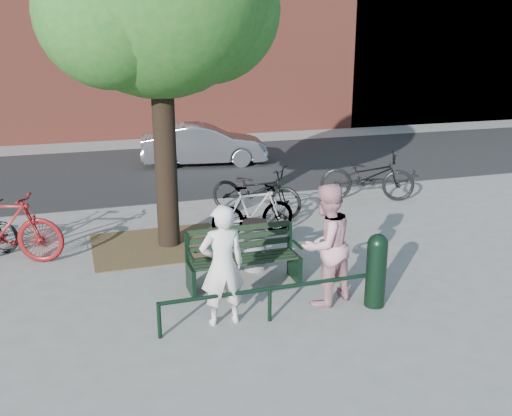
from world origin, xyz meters
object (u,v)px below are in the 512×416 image
object	(u,v)px
bollard	(376,268)
person_right	(326,245)
park_bench	(243,256)
person_left	(222,265)
bicycle_c	(256,191)
litter_bin	(255,245)
parked_car	(204,145)

from	to	relation	value
bollard	person_right	bearing A→B (deg)	153.23
park_bench	bollard	distance (m)	2.06
person_left	bollard	size ratio (longest dim) A/B	1.53
person_left	bicycle_c	distance (m)	4.92
person_right	bollard	world-z (taller)	person_right
person_right	bicycle_c	size ratio (longest dim) A/B	0.85
litter_bin	parked_car	world-z (taller)	parked_car
bollard	park_bench	bearing A→B (deg)	141.01
bollard	bicycle_c	size ratio (longest dim) A/B	0.52
bollard	parked_car	bearing A→B (deg)	91.19
person_left	bollard	world-z (taller)	person_left
litter_bin	parked_car	xyz separation A→B (m)	(1.02, 8.22, 0.19)
person_left	person_right	size ratio (longest dim) A/B	0.94
bollard	bicycle_c	xyz separation A→B (m)	(-0.28, 4.69, -0.03)
park_bench	person_left	bearing A→B (deg)	-118.62
person_left	bicycle_c	size ratio (longest dim) A/B	0.80
litter_bin	park_bench	bearing A→B (deg)	-125.33
person_left	person_right	bearing A→B (deg)	-175.23
park_bench	litter_bin	size ratio (longest dim) A/B	2.07
person_left	parked_car	bearing A→B (deg)	-102.62
person_right	bicycle_c	xyz separation A→B (m)	(0.37, 4.36, -0.34)
person_right	parked_car	xyz separation A→B (m)	(0.44, 9.71, -0.28)
person_right	litter_bin	bearing A→B (deg)	-90.02
person_left	parked_car	xyz separation A→B (m)	(2.01, 9.87, -0.22)
parked_car	person_right	bearing A→B (deg)	-173.99
litter_bin	parked_car	distance (m)	8.28
person_right	litter_bin	distance (m)	1.66
person_left	bollard	distance (m)	2.24
bollard	litter_bin	world-z (taller)	bollard
park_bench	person_left	distance (m)	1.33
parked_car	bicycle_c	bearing A→B (deg)	-172.19
person_left	litter_bin	world-z (taller)	person_left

